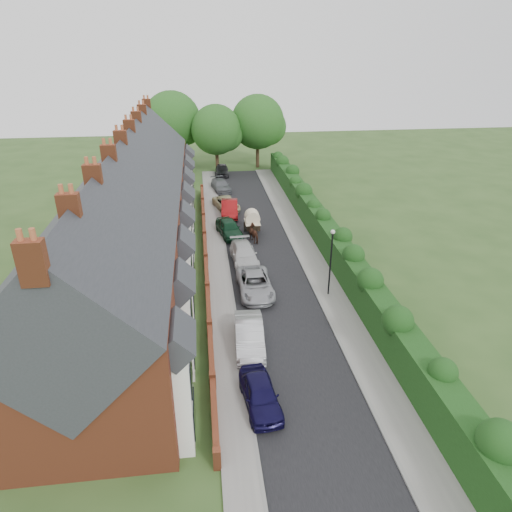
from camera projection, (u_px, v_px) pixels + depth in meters
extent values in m
plane|color=#2D4C1E|center=(293.00, 329.00, 29.45)|extent=(140.00, 140.00, 0.00)
cube|color=black|center=(262.00, 257.00, 39.26)|extent=(6.00, 58.00, 0.02)
cube|color=gray|center=(309.00, 254.00, 39.70)|extent=(2.20, 58.00, 0.12)
cube|color=gray|center=(218.00, 259.00, 38.81)|extent=(1.70, 58.00, 0.12)
cube|color=gray|center=(297.00, 255.00, 39.58)|extent=(0.18, 58.00, 0.13)
cube|color=gray|center=(227.00, 258.00, 38.90)|extent=(0.18, 58.00, 0.13)
cube|color=#173611|center=(330.00, 241.00, 39.39)|extent=(1.50, 58.00, 2.50)
cube|color=brown|center=(132.00, 232.00, 35.82)|extent=(8.00, 40.00, 6.50)
cube|color=#2A2C32|center=(127.00, 193.00, 34.43)|extent=(8.00, 40.20, 8.00)
cube|color=white|center=(184.00, 394.00, 20.33)|extent=(0.70, 2.40, 5.20)
cube|color=black|center=(194.00, 413.00, 20.88)|extent=(0.06, 1.80, 1.60)
cube|color=black|center=(191.00, 372.00, 19.86)|extent=(0.06, 1.80, 1.60)
cube|color=#2A2C32|center=(176.00, 339.00, 19.03)|extent=(1.70, 2.60, 1.70)
cube|color=#3F2D2D|center=(181.00, 389.00, 22.84)|extent=(0.08, 0.90, 2.10)
cube|color=white|center=(176.00, 335.00, 21.32)|extent=(0.12, 1.20, 1.60)
cube|color=white|center=(186.00, 330.00, 24.82)|extent=(0.70, 2.40, 5.20)
cube|color=black|center=(194.00, 348.00, 25.37)|extent=(0.06, 1.80, 1.60)
cube|color=black|center=(191.00, 311.00, 24.35)|extent=(0.06, 1.80, 1.60)
cube|color=#2A2C32|center=(179.00, 282.00, 23.52)|extent=(1.70, 2.60, 1.70)
cube|color=#3F2D2D|center=(183.00, 332.00, 27.33)|extent=(0.08, 0.90, 2.10)
cube|color=white|center=(179.00, 284.00, 25.81)|extent=(0.12, 1.20, 1.60)
cube|color=white|center=(187.00, 286.00, 29.31)|extent=(0.70, 2.40, 5.20)
cube|color=black|center=(194.00, 302.00, 29.86)|extent=(0.06, 1.80, 1.60)
cube|color=black|center=(192.00, 269.00, 28.84)|extent=(0.06, 1.80, 1.60)
cube|color=#2A2C32|center=(182.00, 243.00, 28.01)|extent=(1.70, 2.60, 1.70)
cube|color=#3F2D2D|center=(185.00, 291.00, 31.82)|extent=(0.08, 0.90, 2.10)
cube|color=white|center=(181.00, 248.00, 30.30)|extent=(0.12, 1.20, 1.60)
cube|color=white|center=(188.00, 254.00, 33.79)|extent=(0.70, 2.40, 5.20)
cube|color=black|center=(194.00, 268.00, 34.35)|extent=(0.06, 1.80, 1.60)
cube|color=black|center=(192.00, 238.00, 33.32)|extent=(0.06, 1.80, 1.60)
cube|color=#2A2C32|center=(183.00, 216.00, 32.50)|extent=(1.70, 2.60, 1.70)
cube|color=#3F2D2D|center=(186.00, 260.00, 36.31)|extent=(0.08, 0.90, 2.10)
cube|color=white|center=(183.00, 221.00, 34.79)|extent=(0.12, 1.20, 1.60)
cube|color=white|center=(189.00, 229.00, 38.28)|extent=(0.70, 2.40, 5.20)
cube|color=black|center=(194.00, 242.00, 38.84)|extent=(0.06, 1.80, 1.60)
cube|color=black|center=(192.00, 215.00, 37.81)|extent=(0.06, 1.80, 1.60)
cube|color=#2A2C32|center=(185.00, 194.00, 36.99)|extent=(1.70, 2.60, 1.70)
cube|color=#3F2D2D|center=(187.00, 236.00, 40.80)|extent=(0.08, 0.90, 2.10)
cube|color=white|center=(184.00, 201.00, 39.28)|extent=(0.12, 1.20, 1.60)
cube|color=white|center=(189.00, 209.00, 42.77)|extent=(0.70, 2.40, 5.20)
cube|color=black|center=(194.00, 221.00, 43.33)|extent=(0.06, 1.80, 1.60)
cube|color=black|center=(192.00, 197.00, 42.30)|extent=(0.06, 1.80, 1.60)
cube|color=#2A2C32|center=(186.00, 178.00, 41.48)|extent=(1.70, 2.60, 1.70)
cube|color=#3F2D2D|center=(187.00, 217.00, 45.28)|extent=(0.08, 0.90, 2.10)
cube|color=white|center=(185.00, 185.00, 43.77)|extent=(0.12, 1.20, 1.60)
cube|color=white|center=(190.00, 193.00, 47.26)|extent=(0.70, 2.40, 5.20)
cube|color=black|center=(194.00, 204.00, 47.81)|extent=(0.06, 1.80, 1.60)
cube|color=black|center=(193.00, 182.00, 46.79)|extent=(0.06, 1.80, 1.60)
cube|color=#2A2C32|center=(186.00, 165.00, 45.97)|extent=(1.70, 2.60, 1.70)
cube|color=#3F2D2D|center=(188.00, 201.00, 49.77)|extent=(0.08, 0.90, 2.10)
cube|color=white|center=(186.00, 171.00, 48.26)|extent=(0.12, 1.20, 1.60)
cube|color=white|center=(190.00, 180.00, 51.75)|extent=(0.70, 2.40, 5.20)
cube|color=black|center=(194.00, 190.00, 52.30)|extent=(0.06, 1.80, 1.60)
cube|color=black|center=(193.00, 169.00, 51.28)|extent=(0.06, 1.80, 1.60)
cube|color=#2A2C32|center=(187.00, 154.00, 50.46)|extent=(1.70, 2.60, 1.70)
cube|color=#3F2D2D|center=(188.00, 188.00, 54.26)|extent=(0.08, 0.90, 2.10)
cube|color=white|center=(187.00, 160.00, 52.75)|extent=(0.12, 1.20, 1.60)
cube|color=brown|center=(33.00, 263.00, 14.86)|extent=(0.90, 0.50, 1.60)
cylinder|color=#A65632|center=(20.00, 236.00, 14.43)|extent=(0.20, 0.20, 0.50)
cylinder|color=#A65632|center=(33.00, 236.00, 14.47)|extent=(0.20, 0.20, 0.50)
cube|color=brown|center=(70.00, 212.00, 19.35)|extent=(0.90, 0.50, 1.60)
cylinder|color=#A65632|center=(61.00, 190.00, 18.92)|extent=(0.20, 0.20, 0.50)
cylinder|color=#A65632|center=(71.00, 190.00, 18.96)|extent=(0.20, 0.20, 0.50)
cube|color=brown|center=(93.00, 180.00, 23.84)|extent=(0.90, 0.50, 1.60)
cylinder|color=#A65632|center=(87.00, 162.00, 23.41)|extent=(0.20, 0.20, 0.50)
cylinder|color=#A65632|center=(95.00, 161.00, 23.45)|extent=(0.20, 0.20, 0.50)
cube|color=brown|center=(109.00, 158.00, 28.32)|extent=(0.90, 0.50, 1.60)
cylinder|color=#A65632|center=(104.00, 142.00, 27.90)|extent=(0.20, 0.20, 0.50)
cylinder|color=#A65632|center=(111.00, 142.00, 27.94)|extent=(0.20, 0.20, 0.50)
cube|color=brown|center=(121.00, 142.00, 32.81)|extent=(0.90, 0.50, 1.60)
cylinder|color=#A65632|center=(116.00, 128.00, 32.39)|extent=(0.20, 0.20, 0.50)
cylinder|color=#A65632|center=(122.00, 128.00, 32.43)|extent=(0.20, 0.20, 0.50)
cube|color=brown|center=(130.00, 130.00, 37.30)|extent=(0.90, 0.50, 1.60)
cylinder|color=#A65632|center=(126.00, 118.00, 36.88)|extent=(0.20, 0.20, 0.50)
cylinder|color=#A65632|center=(131.00, 118.00, 36.92)|extent=(0.20, 0.20, 0.50)
cube|color=brown|center=(137.00, 120.00, 41.79)|extent=(0.90, 0.50, 1.60)
cylinder|color=#A65632|center=(133.00, 110.00, 41.36)|extent=(0.20, 0.20, 0.50)
cylinder|color=#A65632|center=(138.00, 109.00, 41.41)|extent=(0.20, 0.20, 0.50)
cube|color=brown|center=(142.00, 113.00, 46.28)|extent=(0.90, 0.50, 1.60)
cylinder|color=#A65632|center=(139.00, 103.00, 45.85)|extent=(0.20, 0.20, 0.50)
cylinder|color=#A65632|center=(143.00, 103.00, 45.90)|extent=(0.20, 0.20, 0.50)
cube|color=brown|center=(147.00, 106.00, 50.77)|extent=(0.90, 0.50, 1.60)
cylinder|color=#A65632|center=(144.00, 97.00, 50.34)|extent=(0.20, 0.20, 0.50)
cylinder|color=#A65632|center=(148.00, 97.00, 50.39)|extent=(0.20, 0.20, 0.50)
cube|color=brown|center=(215.00, 418.00, 21.93)|extent=(0.30, 4.70, 0.90)
cube|color=brown|center=(211.00, 354.00, 26.42)|extent=(0.30, 4.70, 0.90)
cube|color=brown|center=(209.00, 308.00, 30.90)|extent=(0.30, 4.70, 0.90)
cube|color=brown|center=(207.00, 274.00, 35.39)|extent=(0.30, 4.70, 0.90)
cube|color=brown|center=(205.00, 248.00, 39.88)|extent=(0.30, 4.70, 0.90)
cube|color=brown|center=(204.00, 227.00, 44.37)|extent=(0.30, 4.70, 0.90)
cube|color=brown|center=(203.00, 210.00, 48.86)|extent=(0.30, 4.70, 0.90)
cube|color=brown|center=(202.00, 196.00, 53.35)|extent=(0.30, 4.70, 0.90)
cube|color=brown|center=(217.00, 459.00, 19.64)|extent=(0.35, 0.35, 1.10)
cube|color=brown|center=(213.00, 381.00, 24.13)|extent=(0.35, 0.35, 1.10)
cube|color=brown|center=(210.00, 328.00, 28.62)|extent=(0.35, 0.35, 1.10)
cube|color=brown|center=(208.00, 289.00, 33.11)|extent=(0.35, 0.35, 1.10)
cube|color=brown|center=(206.00, 260.00, 37.60)|extent=(0.35, 0.35, 1.10)
cube|color=brown|center=(205.00, 236.00, 42.08)|extent=(0.35, 0.35, 1.10)
cube|color=brown|center=(204.00, 218.00, 46.57)|extent=(0.35, 0.35, 1.10)
cube|color=brown|center=(203.00, 202.00, 51.06)|extent=(0.35, 0.35, 1.10)
cube|color=brown|center=(202.00, 189.00, 55.55)|extent=(0.35, 0.35, 1.10)
cylinder|color=black|center=(330.00, 266.00, 32.39)|extent=(0.12, 0.12, 4.80)
cylinder|color=black|center=(333.00, 234.00, 31.35)|extent=(0.20, 0.20, 0.10)
sphere|color=silver|center=(333.00, 232.00, 31.28)|extent=(0.32, 0.32, 0.32)
cylinder|color=#332316|center=(217.00, 155.00, 64.01)|extent=(0.50, 0.50, 4.75)
sphere|color=#1E4F1A|center=(216.00, 130.00, 62.52)|extent=(6.80, 6.80, 6.80)
sphere|color=#1E4F1A|center=(226.00, 134.00, 63.22)|extent=(4.76, 4.76, 4.76)
cylinder|color=#332316|center=(258.00, 149.00, 66.37)|extent=(0.50, 0.50, 5.25)
sphere|color=#1E4F1A|center=(258.00, 122.00, 64.71)|extent=(7.60, 7.60, 7.60)
sphere|color=#1E4F1A|center=(268.00, 127.00, 65.46)|extent=(5.32, 5.32, 5.32)
cylinder|color=#332316|center=(174.00, 149.00, 65.88)|extent=(0.50, 0.50, 5.50)
sphere|color=#1E4F1A|center=(172.00, 120.00, 64.15)|extent=(8.00, 8.00, 8.00)
sphere|color=#1E4F1A|center=(184.00, 125.00, 64.92)|extent=(5.60, 5.60, 5.60)
imported|color=#0F0B34|center=(260.00, 394.00, 23.01)|extent=(2.11, 4.34, 1.43)
imported|color=#B8B8BD|center=(249.00, 335.00, 27.48)|extent=(1.93, 4.88, 1.58)
imported|color=#9FA0A6|center=(255.00, 284.00, 33.42)|extent=(2.52, 5.31, 1.46)
imported|color=silver|center=(244.00, 254.00, 38.13)|extent=(2.33, 5.11, 1.45)
imported|color=#0F321D|center=(229.00, 228.00, 43.32)|extent=(2.75, 4.90, 1.57)
imported|color=maroon|center=(230.00, 208.00, 48.39)|extent=(1.98, 4.95, 1.60)
imported|color=beige|center=(226.00, 204.00, 50.23)|extent=(3.19, 5.07, 1.30)
imported|color=slate|center=(221.00, 185.00, 56.56)|extent=(2.68, 4.91, 1.35)
imported|color=black|center=(222.00, 170.00, 63.08)|extent=(1.91, 4.44, 1.49)
imported|color=#412317|center=(255.00, 233.00, 42.04)|extent=(1.47, 2.09, 1.61)
cube|color=black|center=(252.00, 224.00, 43.83)|extent=(1.28, 2.13, 0.53)
cylinder|color=beige|center=(252.00, 217.00, 43.51)|extent=(1.39, 1.33, 1.39)
cube|color=beige|center=(252.00, 222.00, 43.71)|extent=(1.41, 2.19, 0.04)
cylinder|color=black|center=(244.00, 226.00, 44.50)|extent=(0.09, 0.96, 0.96)
cylinder|color=black|center=(259.00, 226.00, 44.66)|extent=(0.09, 0.96, 0.96)
cylinder|color=black|center=(250.00, 229.00, 42.71)|extent=(0.06, 1.92, 0.06)
cylinder|color=black|center=(258.00, 228.00, 42.79)|extent=(0.06, 1.92, 0.06)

